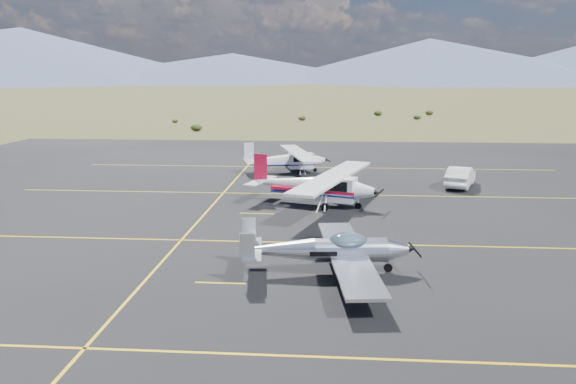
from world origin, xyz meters
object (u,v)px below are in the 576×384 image
(aircraft_low_wing, at_px, (331,250))
(sedan, at_px, (460,177))
(aircraft_plain, at_px, (287,159))
(aircraft_cessna, at_px, (314,184))

(aircraft_low_wing, height_order, sedan, aircraft_low_wing)
(aircraft_plain, relative_size, sedan, 2.24)
(aircraft_low_wing, bearing_deg, sedan, 56.77)
(aircraft_cessna, relative_size, sedan, 2.62)
(aircraft_cessna, bearing_deg, aircraft_low_wing, -67.50)
(aircraft_low_wing, distance_m, aircraft_plain, 23.48)
(aircraft_cessna, height_order, sedan, aircraft_cessna)
(aircraft_cessna, bearing_deg, aircraft_plain, 120.56)
(aircraft_cessna, xyz_separation_m, sedan, (10.22, 6.51, -0.58))
(aircraft_plain, bearing_deg, aircraft_low_wing, -96.14)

